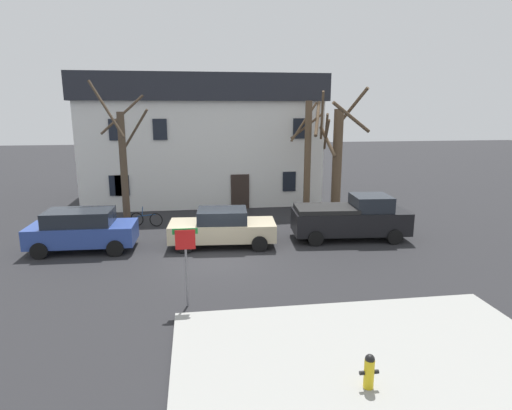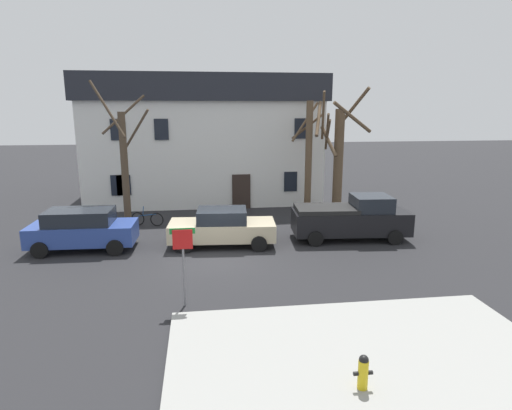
% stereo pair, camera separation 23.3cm
% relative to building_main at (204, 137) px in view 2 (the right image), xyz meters
% --- Properties ---
extents(ground_plane, '(120.00, 120.00, 0.00)m').
position_rel_building_main_xyz_m(ground_plane, '(0.21, -13.22, -4.05)').
color(ground_plane, '#262628').
extents(sidewalk_slab, '(9.48, 6.33, 0.12)m').
position_rel_building_main_xyz_m(sidewalk_slab, '(3.46, -21.14, -3.99)').
color(sidewalk_slab, '#999993').
rests_on(sidewalk_slab, ground_plane).
extents(building_main, '(15.02, 8.98, 7.99)m').
position_rel_building_main_xyz_m(building_main, '(0.00, 0.00, 0.00)').
color(building_main, white).
rests_on(building_main, ground_plane).
extents(tree_bare_near, '(2.68, 2.69, 7.27)m').
position_rel_building_main_xyz_m(tree_bare_near, '(-4.08, -7.74, -0.74)').
color(tree_bare_near, '#4C3D2D').
rests_on(tree_bare_near, ground_plane).
extents(tree_bare_mid, '(2.12, 2.29, 6.88)m').
position_rel_building_main_xyz_m(tree_bare_mid, '(5.72, -6.63, -0.49)').
color(tree_bare_mid, brown).
rests_on(tree_bare_mid, ground_plane).
extents(tree_bare_far, '(3.15, 3.10, 7.13)m').
position_rel_building_main_xyz_m(tree_bare_far, '(7.35, -6.54, -0.64)').
color(tree_bare_far, brown).
rests_on(tree_bare_far, ground_plane).
extents(car_blue_wagon, '(4.44, 2.20, 1.77)m').
position_rel_building_main_xyz_m(car_blue_wagon, '(-5.42, -11.22, -3.13)').
color(car_blue_wagon, '#2D4799').
rests_on(car_blue_wagon, ground_plane).
extents(car_beige_sedan, '(4.77, 2.38, 1.66)m').
position_rel_building_main_xyz_m(car_beige_sedan, '(0.55, -11.40, -3.22)').
color(car_beige_sedan, '#C6B793').
rests_on(car_beige_sedan, ground_plane).
extents(pickup_truck_black, '(5.42, 2.49, 2.06)m').
position_rel_building_main_xyz_m(pickup_truck_black, '(6.56, -11.22, -3.06)').
color(pickup_truck_black, black).
rests_on(pickup_truck_black, ground_plane).
extents(fire_hydrant, '(0.42, 0.22, 0.78)m').
position_rel_building_main_xyz_m(fire_hydrant, '(2.96, -22.04, -3.53)').
color(fire_hydrant, gold).
rests_on(fire_hydrant, sidewalk_slab).
extents(street_sign_pole, '(0.76, 0.07, 2.48)m').
position_rel_building_main_xyz_m(street_sign_pole, '(-0.92, -17.28, -2.30)').
color(street_sign_pole, slate).
rests_on(street_sign_pole, ground_plane).
extents(bicycle_leaning, '(1.69, 0.54, 1.03)m').
position_rel_building_main_xyz_m(bicycle_leaning, '(-3.14, -7.61, -3.69)').
color(bicycle_leaning, black).
rests_on(bicycle_leaning, ground_plane).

